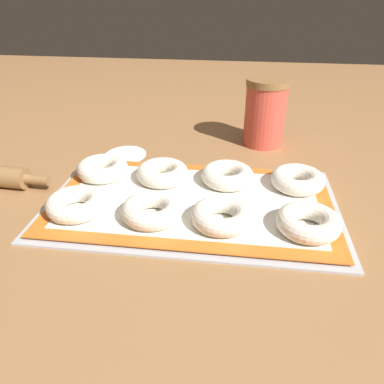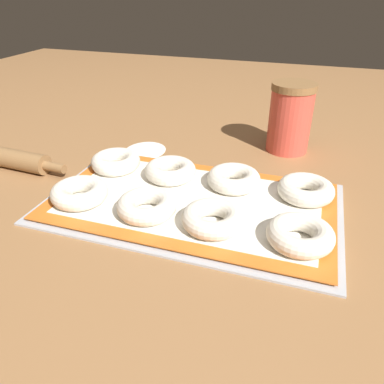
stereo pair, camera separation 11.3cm
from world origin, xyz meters
TOP-DOWN VIEW (x-y plane):
  - ground_plane at (0.00, 0.00)m, footprint 2.80×2.80m
  - baking_tray at (-0.01, 0.01)m, footprint 0.54×0.32m
  - baking_mat at (-0.01, 0.01)m, footprint 0.52×0.30m
  - bagel_front_far_left at (-0.20, -0.06)m, footprint 0.10×0.10m
  - bagel_front_mid_left at (-0.07, -0.06)m, footprint 0.10×0.10m
  - bagel_front_mid_right at (0.05, -0.06)m, footprint 0.10×0.10m
  - bagel_front_far_right at (0.19, -0.06)m, footprint 0.10×0.10m
  - bagel_back_far_left at (-0.20, 0.08)m, footprint 0.10×0.10m
  - bagel_back_mid_left at (-0.08, 0.08)m, footprint 0.10×0.10m
  - bagel_back_mid_right at (0.05, 0.09)m, footprint 0.10×0.10m
  - bagel_back_far_right at (0.19, 0.09)m, footprint 0.10×0.10m
  - flour_canister at (0.13, 0.33)m, footprint 0.10×0.10m
  - flour_patch_near at (-0.18, 0.20)m, footprint 0.05×0.06m
  - flour_patch_far at (-0.20, 0.21)m, footprint 0.10×0.11m

SIDE VIEW (x-z plane):
  - ground_plane at x=0.00m, z-range 0.00..0.00m
  - flour_patch_near at x=-0.18m, z-range 0.00..0.00m
  - flour_patch_far at x=-0.20m, z-range 0.00..0.00m
  - baking_tray at x=-0.01m, z-range 0.00..0.01m
  - baking_mat at x=-0.01m, z-range 0.01..0.01m
  - bagel_front_far_left at x=-0.20m, z-range 0.01..0.04m
  - bagel_front_mid_left at x=-0.07m, z-range 0.01..0.04m
  - bagel_front_mid_right at x=0.05m, z-range 0.01..0.04m
  - bagel_front_far_right at x=0.19m, z-range 0.01..0.04m
  - bagel_back_far_left at x=-0.20m, z-range 0.01..0.04m
  - bagel_back_mid_left at x=-0.08m, z-range 0.01..0.04m
  - bagel_back_mid_right at x=0.05m, z-range 0.01..0.04m
  - bagel_back_far_right at x=0.19m, z-range 0.01..0.04m
  - flour_canister at x=0.13m, z-range 0.00..0.16m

